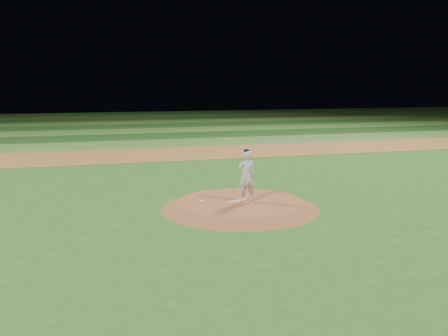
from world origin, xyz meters
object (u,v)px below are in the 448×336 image
object	(u,v)px
pitchers_mound	(240,205)
pitcher_on_mound	(247,176)
rosin_bag	(202,202)
pitching_rubber	(237,201)

from	to	relation	value
pitchers_mound	pitcher_on_mound	bearing A→B (deg)	-16.83
rosin_bag	pitching_rubber	bearing A→B (deg)	-8.59
pitchers_mound	pitcher_on_mound	size ratio (longest dim) A/B	2.98
pitcher_on_mound	pitching_rubber	bearing A→B (deg)	163.05
pitchers_mound	rosin_bag	xyz separation A→B (m)	(-1.31, 0.21, 0.16)
pitching_rubber	pitchers_mound	bearing A→B (deg)	-31.43
pitchers_mound	pitching_rubber	distance (m)	0.17
pitchers_mound	pitching_rubber	world-z (taller)	pitching_rubber
pitchers_mound	pitching_rubber	bearing A→B (deg)	162.79
pitcher_on_mound	rosin_bag	bearing A→B (deg)	169.70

